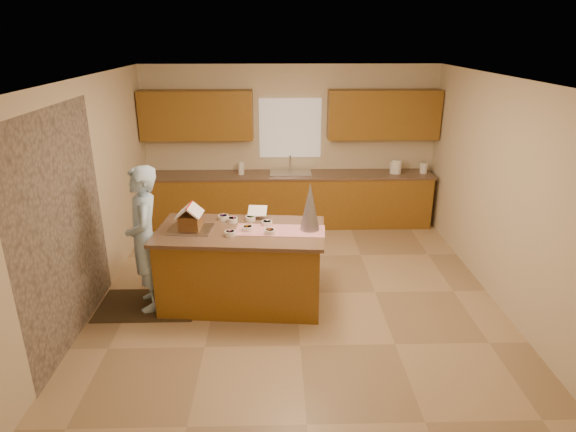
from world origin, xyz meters
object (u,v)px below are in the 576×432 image
object	(u,v)px
boy	(145,239)
gingerbread_house	(190,219)
island_base	(242,268)
tinsel_tree	(310,207)

from	to	relation	value
boy	gingerbread_house	xyz separation A→B (m)	(0.54, 0.07, 0.22)
boy	gingerbread_house	world-z (taller)	boy
island_base	tinsel_tree	world-z (taller)	tinsel_tree
island_base	boy	xyz separation A→B (m)	(-1.12, -0.07, 0.43)
gingerbread_house	tinsel_tree	bearing A→B (deg)	-0.66
island_base	tinsel_tree	bearing A→B (deg)	3.67
island_base	gingerbread_house	world-z (taller)	gingerbread_house
boy	gingerbread_house	size ratio (longest dim) A/B	5.51
tinsel_tree	boy	distance (m)	1.98
island_base	gingerbread_house	bearing A→B (deg)	-174.81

